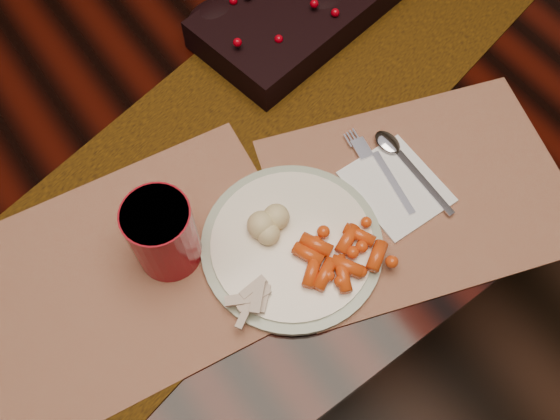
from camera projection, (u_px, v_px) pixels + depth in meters
floor at (231, 269)px, 1.63m from camera, size 5.00×5.00×0.00m
dining_table at (218, 207)px, 1.29m from camera, size 1.80×1.00×0.75m
table_runner at (258, 131)px, 0.93m from camera, size 1.82×0.76×0.00m
centerpiece at (304, 1)px, 1.00m from camera, size 0.40×0.25×0.08m
placemat_main at (420, 192)px, 0.88m from camera, size 0.51×0.44×0.00m
placemat_second at (135, 273)px, 0.82m from camera, size 0.49×0.39×0.00m
dinner_plate at (292, 245)px, 0.83m from camera, size 0.28×0.28×0.01m
baby_carrots at (332, 253)px, 0.81m from camera, size 0.12×0.10×0.02m
mashed_potatoes at (274, 229)px, 0.81m from camera, size 0.09×0.08×0.04m
turkey_shreds at (253, 301)px, 0.78m from camera, size 0.08×0.08×0.01m
napkin at (396, 187)px, 0.88m from camera, size 0.12×0.14×0.00m
fork at (385, 173)px, 0.88m from camera, size 0.05×0.15×0.00m
spoon at (412, 170)px, 0.89m from camera, size 0.04×0.16×0.00m
red_cup at (163, 234)px, 0.78m from camera, size 0.09×0.09×0.12m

